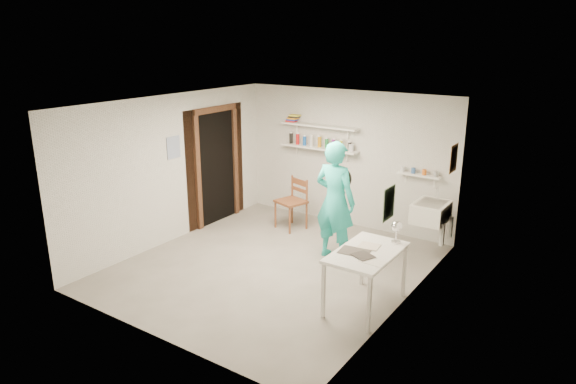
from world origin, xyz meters
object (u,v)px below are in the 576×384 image
Objects in this scene: wooden_chair at (291,202)px; desk_lamp at (397,226)px; work_table at (366,279)px; belfast_sink at (431,212)px; man at (335,201)px; wall_clock at (342,178)px.

wooden_chair is 2.85m from desk_lamp.
belfast_sink is at bearing 86.86° from work_table.
desk_lamp is (1.25, -0.65, 0.06)m from man.
belfast_sink is at bearing 34.00° from wall_clock.
man is 5.56× the size of wall_clock.
wall_clock is (-0.01, 0.22, 0.30)m from man.
belfast_sink is 1.46m from wall_clock.
wall_clock reaches higher than wooden_chair.
belfast_sink is 4.25× the size of desk_lamp.
wall_clock is at bearing -149.90° from belfast_sink.
work_table is at bearing -20.36° from wooden_chair.
belfast_sink is at bearing 23.00° from wooden_chair.
man is at bearing -82.20° from wall_clock.
work_table is (1.06, -1.10, -0.53)m from man.
desk_lamp is at bearing -30.69° from wall_clock.
man is (-1.17, -0.91, 0.21)m from belfast_sink.
desk_lamp reaches higher than wooden_chair.
man is at bearing -11.07° from wooden_chair.
man reaches higher than wooden_chair.
work_table is at bearing 137.75° from man.
man is 1.84× the size of wooden_chair.
desk_lamp is (0.19, 0.45, 0.60)m from work_table.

